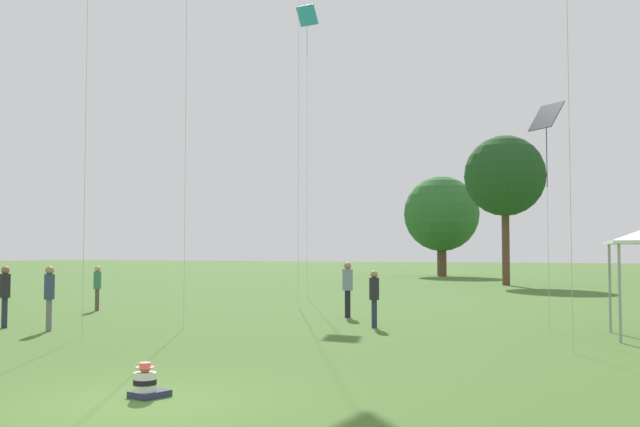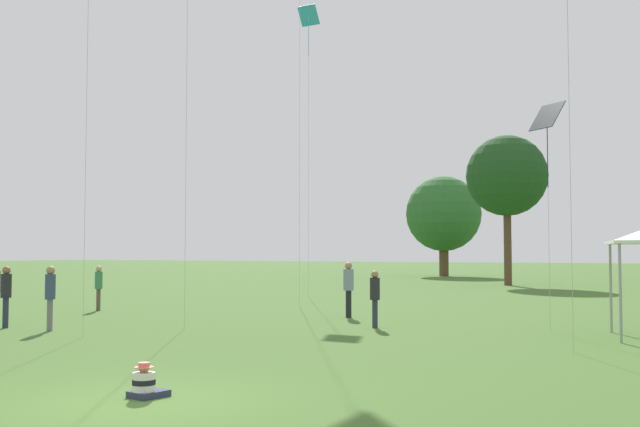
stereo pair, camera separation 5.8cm
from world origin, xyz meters
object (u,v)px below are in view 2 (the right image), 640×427
Objects in this scene: kite_0 at (547,122)px; person_standing_6 at (50,291)px; distant_tree_1 at (444,214)px; person_standing_3 at (349,284)px; distant_tree_2 at (507,176)px; person_standing_4 at (6,290)px; seated_toddler at (145,384)px; kite_1 at (309,26)px; person_standing_2 at (375,293)px; person_standing_5 at (99,283)px.

person_standing_6 is at bearing -71.19° from kite_0.
kite_0 is 0.70× the size of distant_tree_1.
person_standing_3 is 27.66m from distant_tree_2.
kite_0 reaches higher than person_standing_4.
kite_0 reaches higher than person_standing_6.
distant_tree_1 is 0.92× the size of distant_tree_2.
distant_tree_1 reaches higher than person_standing_3.
kite_0 reaches higher than seated_toddler.
seated_toddler is 0.09× the size of kite_0.
person_standing_6 is 14.75m from kite_0.
kite_0 is at bearing -75.00° from distant_tree_2.
distant_tree_2 is at bearing -60.46° from kite_1.
person_standing_3 is at bearing 126.43° from person_standing_6.
seated_toddler is 10.74m from person_standing_6.
seated_toddler is 0.07× the size of distant_tree_1.
kite_0 is at bearing 85.22° from seated_toddler.
distant_tree_1 reaches higher than person_standing_6.
person_standing_3 is at bearing 114.15° from seated_toddler.
distant_tree_2 is at bearing 107.16° from seated_toddler.
person_standing_2 is 6.91m from kite_0.
kite_1 reaches higher than person_standing_4.
person_standing_4 is 35.80m from distant_tree_2.
seated_toddler is at bearing -37.54° from person_standing_3.
distant_tree_1 is at bearing 167.67° from person_standing_6.
kite_0 is 0.45× the size of kite_1.
distant_tree_2 is (5.67, 17.65, -6.11)m from kite_1.
person_standing_3 is 1.11× the size of person_standing_5.
kite_0 is at bearing 99.48° from person_standing_6.
kite_1 is at bearing -107.81° from distant_tree_2.
person_standing_6 is 0.28× the size of kite_0.
person_standing_6 is at bearing 140.14° from kite_1.
person_standing_2 is at bearing 105.01° from person_standing_6.
kite_0 is at bearing 0.13° from person_standing_4.
person_standing_5 is 0.17× the size of distant_tree_2.
kite_0 is (12.43, 6.36, 4.76)m from person_standing_6.
distant_tree_2 is (6.66, 34.63, 6.17)m from person_standing_4.
kite_0 is (6.83, -1.37, 4.76)m from person_standing_3.
distant_tree_2 is (8.85, 28.55, 6.23)m from person_standing_5.
kite_1 reaches higher than person_standing_6.
person_standing_2 is at bearing 172.66° from kite_1.
distant_tree_1 is at bearing 158.54° from person_standing_2.
kite_1 is at bearing -137.11° from kite_0.
person_standing_4 is 16.30m from kite_0.
distant_tree_1 reaches higher than person_standing_2.
person_standing_2 reaches higher than seated_toddler.
distant_tree_1 is (-2.90, 51.01, 4.61)m from person_standing_4.
person_standing_4 is (-9.55, -4.90, 0.08)m from person_standing_2.
person_standing_3 is 0.13× the size of kite_1.
distant_tree_2 is (-0.77, 26.95, 6.14)m from person_standing_3.
seated_toddler is 59.13m from distant_tree_1.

